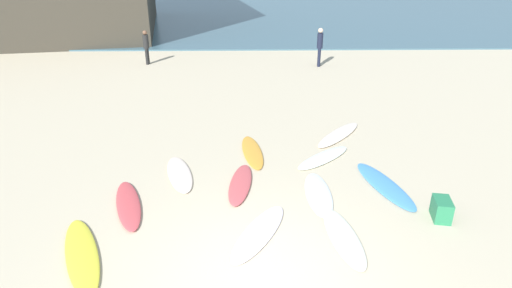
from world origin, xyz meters
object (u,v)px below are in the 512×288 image
(surfboard_4, at_px, (344,237))
(surfboard_8, at_px, (318,194))
(surfboard_1, at_px, (180,174))
(beachgoer_mid, at_px, (146,46))
(beachgoer_near, at_px, (320,45))
(surfboard_9, at_px, (339,134))
(surfboard_0, at_px, (259,233))
(surfboard_5, at_px, (323,158))
(surfboard_7, at_px, (385,185))
(beach_cooler, at_px, (442,209))
(surfboard_6, at_px, (252,152))
(surfboard_10, at_px, (128,204))
(surfboard_2, at_px, (240,184))
(surfboard_3, at_px, (82,255))

(surfboard_4, relative_size, surfboard_8, 1.00)
(surfboard_1, distance_m, beachgoer_mid, 12.28)
(beachgoer_near, bearing_deg, surfboard_9, 0.68)
(surfboard_0, relative_size, surfboard_5, 1.04)
(surfboard_5, height_order, surfboard_8, surfboard_5)
(surfboard_8, bearing_deg, surfboard_0, -133.45)
(surfboard_1, height_order, surfboard_7, surfboard_7)
(beach_cooler, bearing_deg, surfboard_4, -163.02)
(surfboard_7, height_order, surfboard_8, surfboard_7)
(surfboard_0, height_order, surfboard_6, surfboard_6)
(surfboard_0, bearing_deg, surfboard_4, -160.09)
(surfboard_8, height_order, surfboard_10, surfboard_10)
(surfboard_5, height_order, surfboard_9, surfboard_9)
(surfboard_2, xyz_separation_m, surfboard_5, (2.20, 1.37, -0.00))
(surfboard_1, bearing_deg, surfboard_0, 111.52)
(surfboard_10, bearing_deg, surfboard_3, -122.83)
(surfboard_6, xyz_separation_m, surfboard_8, (1.47, -2.26, -0.00))
(surfboard_5, xyz_separation_m, beachgoer_near, (1.51, 10.36, 0.99))
(surfboard_3, height_order, surfboard_6, surfboard_3)
(surfboard_8, bearing_deg, beach_cooler, -21.97)
(surfboard_0, height_order, surfboard_10, surfboard_10)
(surfboard_3, xyz_separation_m, surfboard_7, (6.21, 2.37, 0.00))
(surfboard_8, distance_m, beachgoer_mid, 14.43)
(surfboard_4, bearing_deg, surfboard_0, -13.36)
(beach_cooler, bearing_deg, surfboard_7, 119.96)
(surfboard_1, distance_m, surfboard_8, 3.44)
(surfboard_5, distance_m, beachgoer_near, 10.51)
(beach_cooler, bearing_deg, beachgoer_near, 91.90)
(surfboard_1, distance_m, beachgoer_near, 12.38)
(surfboard_3, bearing_deg, beach_cooler, -16.26)
(surfboard_4, relative_size, surfboard_9, 0.81)
(surfboard_0, xyz_separation_m, beachgoer_near, (3.32, 13.64, 1.00))
(surfboard_2, bearing_deg, surfboard_5, -141.54)
(surfboard_1, height_order, surfboard_8, surfboard_1)
(surfboard_7, bearing_deg, surfboard_10, -7.55)
(surfboard_5, xyz_separation_m, surfboard_7, (1.19, -1.51, 0.00))
(surfboard_4, bearing_deg, surfboard_1, -43.61)
(surfboard_7, distance_m, surfboard_9, 3.11)
(surfboard_8, bearing_deg, surfboard_9, 71.91)
(beach_cooler, bearing_deg, surfboard_1, 160.55)
(surfboard_3, height_order, surfboard_5, surfboard_5)
(surfboard_4, bearing_deg, surfboard_7, -131.72)
(surfboard_3, bearing_deg, surfboard_5, 12.76)
(surfboard_6, height_order, surfboard_8, surfboard_6)
(beachgoer_mid, bearing_deg, surfboard_3, -170.98)
(surfboard_10, distance_m, beachgoer_mid, 13.44)
(beachgoer_near, bearing_deg, surfboard_6, -13.14)
(surfboard_6, relative_size, surfboard_10, 1.04)
(surfboard_2, height_order, surfboard_7, same)
(surfboard_10, bearing_deg, surfboard_1, 38.24)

